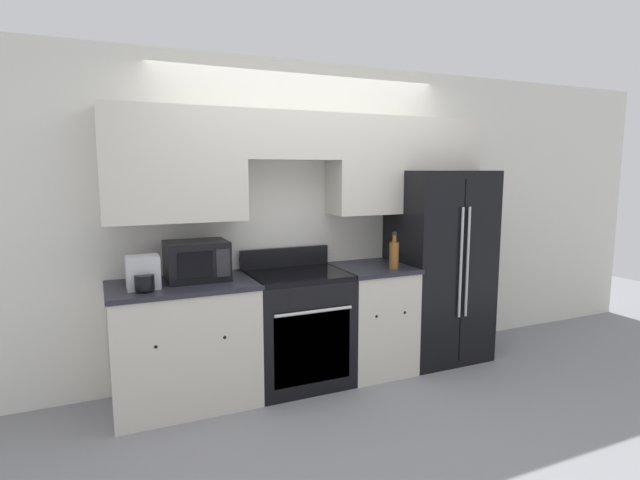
{
  "coord_description": "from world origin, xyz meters",
  "views": [
    {
      "loc": [
        -1.62,
        -3.29,
        1.72
      ],
      "look_at": [
        0.0,
        0.31,
        1.16
      ],
      "focal_mm": 28.0,
      "sensor_mm": 36.0,
      "label": 1
    }
  ],
  "objects_px": {
    "oven_range": "(298,327)",
    "bottle": "(394,254)",
    "refrigerator": "(436,265)",
    "microwave": "(197,261)"
  },
  "relations": [
    {
      "from": "oven_range",
      "to": "refrigerator",
      "type": "distance_m",
      "value": 1.44
    },
    {
      "from": "oven_range",
      "to": "bottle",
      "type": "height_order",
      "value": "bottle"
    },
    {
      "from": "oven_range",
      "to": "bottle",
      "type": "relative_size",
      "value": 3.48
    },
    {
      "from": "refrigerator",
      "to": "microwave",
      "type": "xyz_separation_m",
      "value": [
        -2.15,
        0.02,
        0.2
      ]
    },
    {
      "from": "microwave",
      "to": "oven_range",
      "type": "bearing_deg",
      "value": -4.95
    },
    {
      "from": "oven_range",
      "to": "bottle",
      "type": "distance_m",
      "value": 0.98
    },
    {
      "from": "oven_range",
      "to": "microwave",
      "type": "relative_size",
      "value": 2.39
    },
    {
      "from": "oven_range",
      "to": "refrigerator",
      "type": "height_order",
      "value": "refrigerator"
    },
    {
      "from": "microwave",
      "to": "bottle",
      "type": "distance_m",
      "value": 1.57
    },
    {
      "from": "bottle",
      "to": "refrigerator",
      "type": "bearing_deg",
      "value": 20.51
    }
  ]
}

